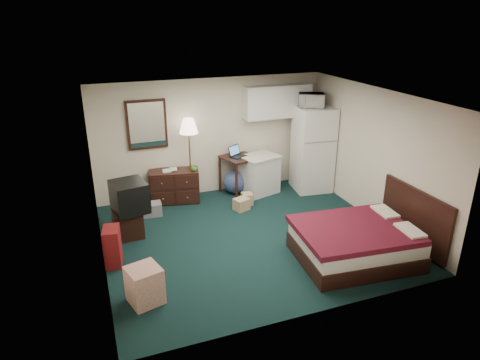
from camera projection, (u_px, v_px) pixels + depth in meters
name	position (u px, v px, depth m)	size (l,w,h in m)	color
floor	(249.00, 236.00, 7.67)	(5.00, 4.50, 0.01)	black
ceiling	(251.00, 97.00, 6.75)	(5.00, 4.50, 0.01)	beige
walls	(250.00, 171.00, 7.21)	(5.01, 4.51, 2.50)	beige
mirror	(147.00, 125.00, 8.56)	(0.80, 0.06, 1.00)	white
upper_cabinets	(277.00, 101.00, 9.24)	(1.50, 0.35, 0.70)	silver
headboard	(414.00, 218.00, 7.15)	(0.06, 1.56, 1.00)	black
dresser	(174.00, 186.00, 8.97)	(1.02, 0.46, 0.69)	black
floor_lamp	(190.00, 160.00, 8.87)	(0.38, 0.38, 1.77)	#C28E3F
desk	(239.00, 175.00, 9.37)	(0.67, 0.67, 0.85)	black
exercise_ball	(235.00, 182.00, 9.42)	(0.51, 0.51, 0.51)	#354479
kitchen_counter	(259.00, 175.00, 9.39)	(0.75, 0.57, 0.82)	silver
fridge	(313.00, 149.00, 9.42)	(0.77, 0.77, 1.87)	white
bed	(355.00, 243.00, 6.88)	(1.81, 1.41, 0.58)	#420918
tv_stand	(128.00, 223.00, 7.63)	(0.50, 0.54, 0.50)	black
suitcase	(113.00, 247.00, 6.72)	(0.24, 0.39, 0.64)	maroon
retail_box	(145.00, 285.00, 5.86)	(0.43, 0.43, 0.53)	silver
file_bin	(152.00, 209.00, 8.43)	(0.36, 0.27, 0.26)	gray
cardboard_box_a	(241.00, 204.00, 8.66)	(0.29, 0.24, 0.24)	tan
cardboard_box_b	(247.00, 199.00, 8.91)	(0.21, 0.24, 0.24)	tan
laptop	(238.00, 152.00, 9.17)	(0.33, 0.27, 0.23)	black
crt_tv	(129.00, 197.00, 7.43)	(0.58, 0.62, 0.53)	black
microwave	(311.00, 99.00, 9.01)	(0.53, 0.29, 0.36)	white
book_a	(162.00, 167.00, 8.75)	(0.16, 0.02, 0.22)	tan
book_b	(169.00, 165.00, 8.83)	(0.16, 0.02, 0.22)	tan
mug	(194.00, 168.00, 8.80)	(0.13, 0.11, 0.13)	#539040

